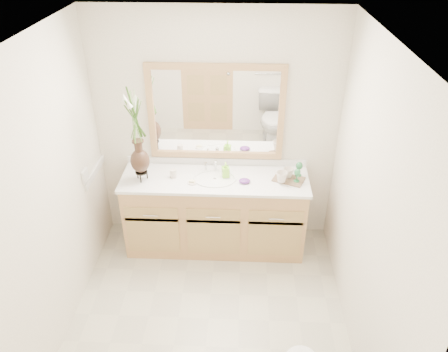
{
  "coord_description": "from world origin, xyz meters",
  "views": [
    {
      "loc": [
        0.26,
        -2.6,
        3.09
      ],
      "look_at": [
        0.11,
        0.65,
        1.08
      ],
      "focal_mm": 35.0,
      "sensor_mm": 36.0,
      "label": 1
    }
  ],
  "objects_px": {
    "flower_vase": "(136,124)",
    "tumbler": "(173,173)",
    "tray": "(289,179)",
    "soap_bottle": "(226,170)"
  },
  "relations": [
    {
      "from": "flower_vase",
      "to": "tray",
      "type": "relative_size",
      "value": 3.07
    },
    {
      "from": "tumbler",
      "to": "soap_bottle",
      "type": "height_order",
      "value": "soap_bottle"
    },
    {
      "from": "tray",
      "to": "tumbler",
      "type": "bearing_deg",
      "value": -157.77
    },
    {
      "from": "tumbler",
      "to": "soap_bottle",
      "type": "xyz_separation_m",
      "value": [
        0.51,
        0.03,
        0.03
      ]
    },
    {
      "from": "soap_bottle",
      "to": "tumbler",
      "type": "bearing_deg",
      "value": 171.37
    },
    {
      "from": "flower_vase",
      "to": "tumbler",
      "type": "xyz_separation_m",
      "value": [
        0.3,
        0.06,
        -0.56
      ]
    },
    {
      "from": "tumbler",
      "to": "tray",
      "type": "relative_size",
      "value": 0.29
    },
    {
      "from": "flower_vase",
      "to": "tray",
      "type": "xyz_separation_m",
      "value": [
        1.43,
        0.06,
        -0.59
      ]
    },
    {
      "from": "soap_bottle",
      "to": "tray",
      "type": "bearing_deg",
      "value": -15.68
    },
    {
      "from": "tumbler",
      "to": "tray",
      "type": "bearing_deg",
      "value": -0.18
    }
  ]
}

